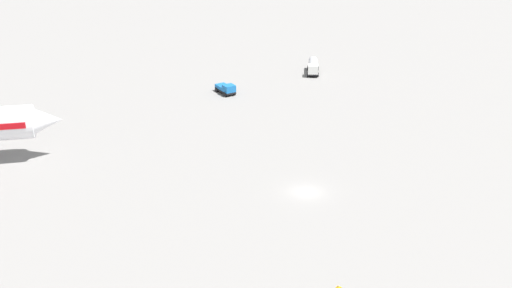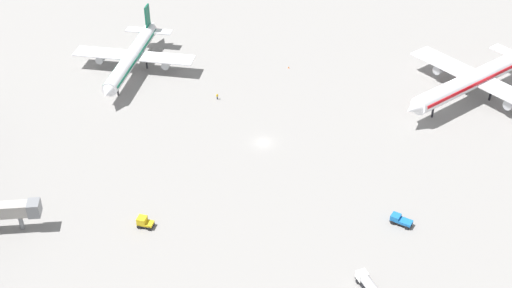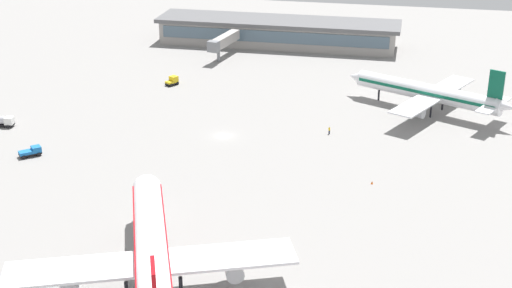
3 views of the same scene
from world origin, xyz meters
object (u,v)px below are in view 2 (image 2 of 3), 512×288
ground_crew_worker (217,96)px  pushback_tractor (400,220)px  baggage_tug (144,222)px  airplane_at_gate (475,79)px  safety_cone_near_gate (289,67)px  fuel_truck (368,284)px  airplane_taxiing (132,57)px

ground_crew_worker → pushback_tractor: bearing=15.0°
baggage_tug → airplane_at_gate: bearing=-133.5°
safety_cone_near_gate → airplane_at_gate: bearing=55.4°
fuel_truck → ground_crew_worker: 74.12m
safety_cone_near_gate → fuel_truck: bearing=-8.3°
airplane_taxiing → pushback_tractor: (79.32, 44.07, -3.79)m
fuel_truck → baggage_tug: bearing=45.6°
baggage_tug → ground_crew_worker: baggage_tug is taller
ground_crew_worker → safety_cone_near_gate: size_ratio=2.78×
pushback_tractor → safety_cone_near_gate: pushback_tractor is taller
safety_cone_near_gate → baggage_tug: bearing=-41.7°
ground_crew_worker → safety_cone_near_gate: ground_crew_worker is taller
airplane_at_gate → ground_crew_worker: 67.47m
fuel_truck → ground_crew_worker: fuel_truck is taller
ground_crew_worker → airplane_at_gate: bearing=66.7°
ground_crew_worker → fuel_truck: bearing=0.6°
airplane_at_gate → pushback_tractor: size_ratio=10.81×
airplane_taxiing → ground_crew_worker: 28.80m
airplane_at_gate → safety_cone_near_gate: size_ratio=81.51×
fuel_truck → baggage_tug: 46.85m
ground_crew_worker → baggage_tug: bearing=-38.2°
airplane_taxiing → fuel_truck: airplane_taxiing is taller
airplane_taxiing → fuel_truck: 99.18m
airplane_at_gate → pushback_tractor: bearing=23.6°
ground_crew_worker → safety_cone_near_gate: (-10.92, 23.47, -0.55)m
safety_cone_near_gate → airplane_taxiing: bearing=-103.4°
fuel_truck → ground_crew_worker: (-73.28, -11.13, -0.54)m
pushback_tractor → ground_crew_worker: bearing=-19.5°
airplane_at_gate → fuel_truck: size_ratio=7.55×
pushback_tractor → fuel_truck: fuel_truck is taller
airplane_taxiing → airplane_at_gate: bearing=91.2°
fuel_truck → ground_crew_worker: size_ratio=3.88×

